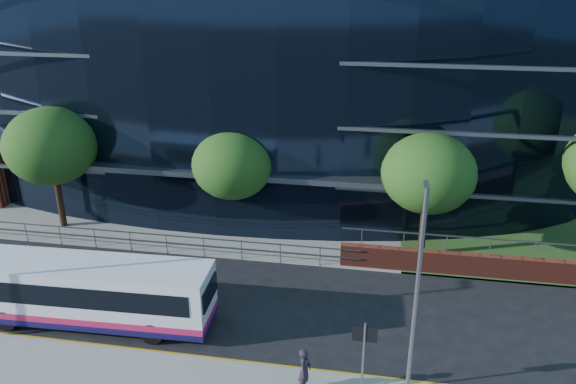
% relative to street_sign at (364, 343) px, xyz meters
% --- Properties ---
extents(ground, '(200.00, 200.00, 0.00)m').
position_rel_street_sign_xyz_m(ground, '(-4.50, 1.59, -2.15)').
color(ground, black).
rests_on(ground, ground).
extents(kerb, '(80.00, 0.25, 0.16)m').
position_rel_street_sign_xyz_m(kerb, '(-4.50, 0.59, -2.07)').
color(kerb, gray).
rests_on(kerb, ground).
extents(yellow_line_outer, '(80.00, 0.08, 0.01)m').
position_rel_street_sign_xyz_m(yellow_line_outer, '(-4.50, 0.79, -2.14)').
color(yellow_line_outer, gold).
rests_on(yellow_line_outer, ground).
extents(yellow_line_inner, '(80.00, 0.08, 0.01)m').
position_rel_street_sign_xyz_m(yellow_line_inner, '(-4.50, 0.94, -2.14)').
color(yellow_line_inner, gold).
rests_on(yellow_line_inner, ground).
extents(far_forecourt, '(50.00, 8.00, 0.10)m').
position_rel_street_sign_xyz_m(far_forecourt, '(-10.50, 12.59, -2.10)').
color(far_forecourt, gray).
rests_on(far_forecourt, ground).
extents(glass_office, '(44.00, 23.10, 16.00)m').
position_rel_street_sign_xyz_m(glass_office, '(-8.50, 22.44, 5.85)').
color(glass_office, black).
rests_on(glass_office, ground).
extents(guard_railings, '(24.00, 0.05, 1.10)m').
position_rel_street_sign_xyz_m(guard_railings, '(-12.50, 8.59, -1.33)').
color(guard_railings, slate).
rests_on(guard_railings, ground).
extents(street_sign, '(0.85, 0.09, 2.80)m').
position_rel_street_sign_xyz_m(street_sign, '(0.00, 0.00, 0.00)').
color(street_sign, slate).
rests_on(street_sign, pavement_near).
extents(tree_far_a, '(4.95, 4.95, 6.98)m').
position_rel_street_sign_xyz_m(tree_far_a, '(-17.50, 10.59, 2.71)').
color(tree_far_a, black).
rests_on(tree_far_a, ground).
extents(tree_far_b, '(4.29, 4.29, 6.05)m').
position_rel_street_sign_xyz_m(tree_far_b, '(-7.50, 11.09, 2.06)').
color(tree_far_b, black).
rests_on(tree_far_b, ground).
extents(tree_far_c, '(4.62, 4.62, 6.51)m').
position_rel_street_sign_xyz_m(tree_far_c, '(2.50, 10.59, 2.39)').
color(tree_far_c, black).
rests_on(tree_far_c, ground).
extents(streetlight_east, '(0.15, 0.77, 8.00)m').
position_rel_street_sign_xyz_m(streetlight_east, '(1.50, -0.59, 2.29)').
color(streetlight_east, slate).
rests_on(streetlight_east, pavement_near).
extents(city_bus, '(10.29, 2.67, 2.76)m').
position_rel_street_sign_xyz_m(city_bus, '(-11.22, 2.35, -0.69)').
color(city_bus, white).
rests_on(city_bus, ground).
extents(pedestrian, '(0.50, 0.67, 1.70)m').
position_rel_street_sign_xyz_m(pedestrian, '(-1.97, -0.35, -1.15)').
color(pedestrian, '#241C2A').
rests_on(pedestrian, pavement_near).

